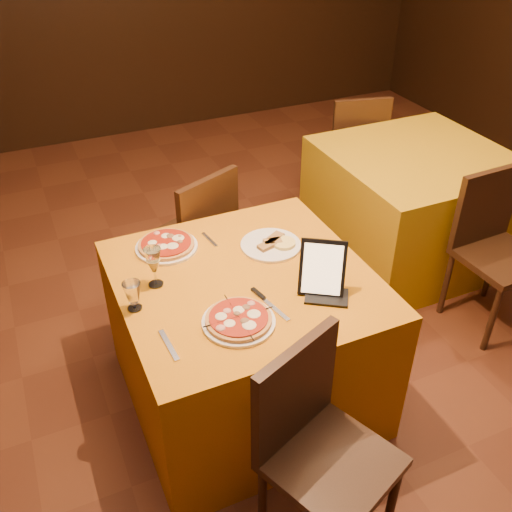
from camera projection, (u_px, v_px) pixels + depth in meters
name	position (u px, v px, depth m)	size (l,w,h in m)	color
floor	(309.00, 350.00, 3.21)	(6.00, 7.00, 0.01)	#5E2D19
main_table	(245.00, 339.00, 2.74)	(1.10, 1.10, 0.75)	#C9780C
side_table	(412.00, 206.00, 3.79)	(1.10, 1.10, 0.75)	#B7870B
chair_main_near	(332.00, 463.00, 2.08)	(0.42, 0.42, 0.91)	black
chair_main_far	(188.00, 239.00, 3.32)	(0.47, 0.47, 0.91)	black
chair_side_near	(502.00, 258.00, 3.15)	(0.38, 0.38, 0.91)	black
chair_side_far	(349.00, 149.00, 4.35)	(0.40, 0.40, 0.91)	black
pizza_near	(239.00, 320.00, 2.26)	(0.29, 0.29, 0.03)	white
pizza_far	(166.00, 246.00, 2.70)	(0.29, 0.29, 0.03)	white
cutlet_dish	(271.00, 244.00, 2.71)	(0.29, 0.29, 0.03)	white
wine_glass	(154.00, 267.00, 2.42)	(0.06, 0.06, 0.19)	#D2C777
water_glass	(133.00, 296.00, 2.30)	(0.07, 0.07, 0.13)	silver
tablet	(322.00, 268.00, 2.37)	(0.19, 0.02, 0.24)	black
knife	(270.00, 305.00, 2.36)	(0.24, 0.02, 0.01)	silver
fork_near	(169.00, 345.00, 2.16)	(0.18, 0.02, 0.01)	silver
fork_far	(210.00, 240.00, 2.76)	(0.14, 0.02, 0.01)	#ABABB1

